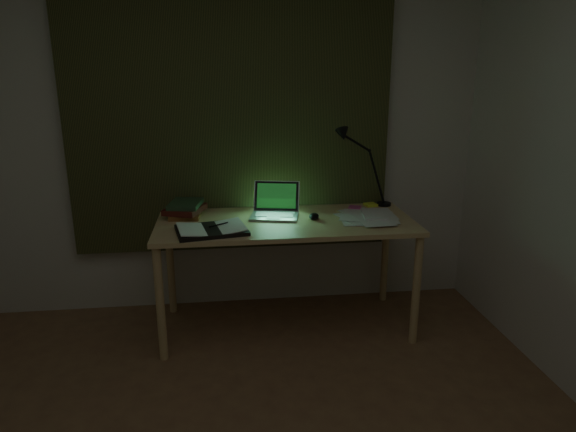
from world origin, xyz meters
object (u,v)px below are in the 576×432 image
Objects in this scene: desk_lamp at (386,168)px; book_stack at (187,208)px; laptop at (274,201)px; open_textbook at (211,229)px; loose_papers at (366,216)px; desk at (286,275)px.

book_stack is at bearing -161.65° from desk_lamp.
open_textbook is at bearing -135.12° from laptop.
laptop is at bearing -151.16° from desk_lamp.
book_stack is 0.73× the size of loose_papers.
laptop is 0.97× the size of loose_papers.
open_textbook is at bearing -158.49° from desk.
desk_lamp is at bearing 26.78° from laptop.
desk is 4.03× the size of open_textbook.
desk_lamp is at bearing 21.25° from desk.
book_stack is 1.19m from loose_papers.
open_textbook is at bearing -144.57° from desk_lamp.
desk is 4.76× the size of laptop.
desk is at bearing -16.18° from book_stack.
loose_papers is at bearing -112.41° from desk_lamp.
laptop reaches higher than open_textbook.
desk_lamp reaches higher than loose_papers.
open_textbook is (-0.47, -0.19, 0.40)m from desk.
desk is 0.66m from loose_papers.
loose_papers is 0.65× the size of desk_lamp.
desk_lamp is (0.81, 0.21, 0.16)m from laptop.
laptop is 0.49m from open_textbook.
desk_lamp is (1.39, 0.10, 0.22)m from book_stack.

